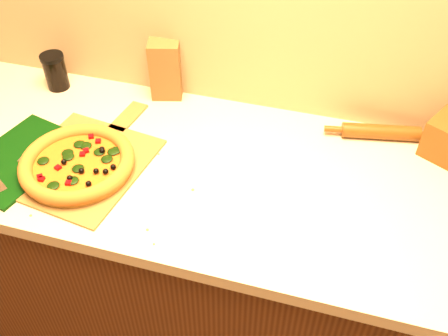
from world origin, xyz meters
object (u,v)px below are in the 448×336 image
pizza_peel (86,162)px  cutting_board (18,159)px  dark_jar (55,71)px  pizza (77,163)px  rolling_pin (381,132)px

pizza_peel → cutting_board: 0.19m
dark_jar → pizza: bearing=-53.4°
cutting_board → dark_jar: bearing=115.7°
pizza → rolling_pin: size_ratio=0.95×
rolling_pin → pizza_peel: bearing=-156.7°
pizza → dark_jar: (-0.26, 0.35, 0.03)m
pizza_peel → rolling_pin: rolling_pin is taller
rolling_pin → dark_jar: (-1.05, -0.02, 0.04)m
cutting_board → dark_jar: size_ratio=3.08×
pizza → dark_jar: size_ratio=2.58×
pizza_peel → rolling_pin: 0.86m
pizza → rolling_pin: pizza is taller
cutting_board → rolling_pin: 1.05m
dark_jar → cutting_board: bearing=-78.4°
pizza_peel → pizza: 0.04m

